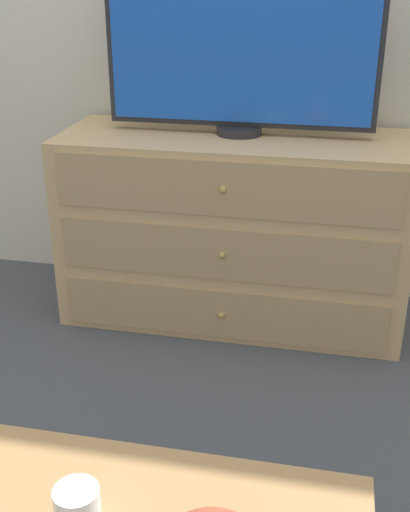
# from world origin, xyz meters

# --- Properties ---
(ground_plane) EXTENTS (12.00, 12.00, 0.00)m
(ground_plane) POSITION_xyz_m (0.00, 0.00, 0.00)
(ground_plane) COLOR #474C56
(dresser) EXTENTS (1.31, 0.52, 0.74)m
(dresser) POSITION_xyz_m (0.01, -0.28, 0.37)
(dresser) COLOR tan
(dresser) RESTS_ON ground_plane
(tv) EXTENTS (0.98, 0.17, 0.66)m
(tv) POSITION_xyz_m (0.02, -0.24, 1.07)
(tv) COLOR #232328
(tv) RESTS_ON dresser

